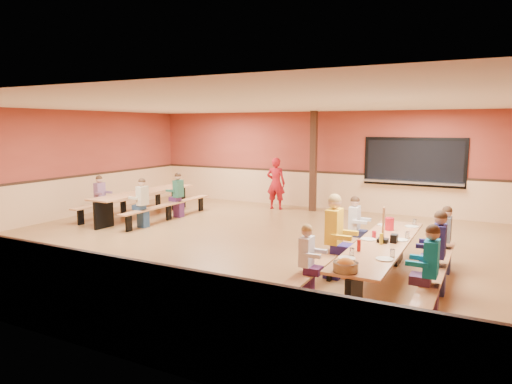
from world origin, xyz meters
The scene contains 23 objects.
ground centered at (0.00, 0.00, 0.00)m, with size 12.00×12.00×0.00m, color brown.
room_envelope centered at (0.00, 0.00, 0.69)m, with size 12.04×10.04×3.02m.
kitchen_pass_through centered at (2.60, 4.96, 1.49)m, with size 2.78×0.28×1.38m.
structural_post centered at (-0.20, 4.40, 1.50)m, with size 0.18×0.18×3.00m, color #331C11.
cafeteria_table_main centered at (3.11, -1.44, 0.53)m, with size 1.91×3.70×0.74m.
cafeteria_table_second centered at (-4.04, 1.28, 0.53)m, with size 1.91×3.70×0.74m.
seated_child_white_left centered at (2.28, -2.54, 0.57)m, with size 0.34×0.28×1.15m, color white, non-canonical shape.
seated_adult_yellow centered at (2.28, -1.28, 0.70)m, with size 0.47×0.38×1.41m, color yellow, non-canonical shape.
seated_child_grey_left centered at (2.28, 0.00, 0.60)m, with size 0.37×0.30×1.20m, color silver, non-canonical shape.
seated_child_teal_right centered at (3.93, -2.26, 0.63)m, with size 0.39×0.32×1.25m, color #0E7BA1, non-canonical shape.
seated_child_navy_right centered at (3.93, -1.28, 0.64)m, with size 0.40×0.33×1.27m, color #1D1A54, non-canonical shape.
seated_child_char_right centered at (3.93, -0.14, 0.58)m, with size 0.35×0.29×1.17m, color #575A63, non-canonical shape.
seated_child_purple_sec centered at (-4.87, 0.42, 0.60)m, with size 0.37×0.30×1.21m, color #7A5272, non-canonical shape.
seated_child_green_sec centered at (-3.22, 1.73, 0.62)m, with size 0.38×0.31×1.24m, color #2A6650, non-canonical shape.
seated_child_tan_sec centered at (-3.22, 0.25, 0.62)m, with size 0.38×0.31×1.24m, color beige, non-canonical shape.
standing_woman centered at (-1.32, 4.15, 0.80)m, with size 0.58×0.38×1.60m, color #A4121A.
punch_pitcher centered at (3.04, -0.49, 0.85)m, with size 0.16×0.16×0.22m, color red.
chip_bowl centered at (3.02, -3.09, 0.81)m, with size 0.32×0.32×0.15m, color orange, non-canonical shape.
napkin_dispenser centered at (3.28, -1.33, 0.80)m, with size 0.10×0.14×0.13m, color black.
condiment_mustard centered at (3.12, -1.53, 0.82)m, with size 0.06×0.06×0.17m, color yellow.
condiment_ketchup centered at (2.92, -2.08, 0.82)m, with size 0.06×0.06×0.17m, color #B2140F.
table_paddle centered at (3.12, -1.40, 0.88)m, with size 0.16×0.16×0.56m.
place_settings centered at (3.11, -1.44, 0.80)m, with size 0.65×3.30×0.11m, color beige, non-canonical shape.
Camera 1 is at (4.56, -8.51, 2.55)m, focal length 32.00 mm.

